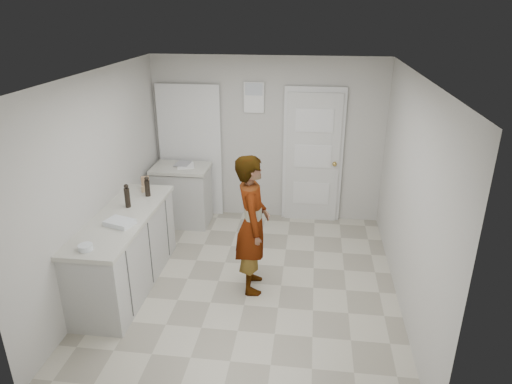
# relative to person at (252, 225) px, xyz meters

# --- Properties ---
(ground) EXTENTS (4.00, 4.00, 0.00)m
(ground) POSITION_rel_person_xyz_m (-0.05, 0.06, -0.83)
(ground) COLOR gray
(ground) RESTS_ON ground
(room_shell) EXTENTS (4.00, 4.00, 4.00)m
(room_shell) POSITION_rel_person_xyz_m (-0.22, 2.01, 0.19)
(room_shell) COLOR beige
(room_shell) RESTS_ON ground
(main_counter) EXTENTS (0.64, 1.96, 0.93)m
(main_counter) POSITION_rel_person_xyz_m (-1.50, -0.14, -0.41)
(main_counter) COLOR beige
(main_counter) RESTS_ON ground
(side_counter) EXTENTS (0.84, 0.61, 0.93)m
(side_counter) POSITION_rel_person_xyz_m (-1.30, 1.61, -0.40)
(side_counter) COLOR beige
(side_counter) RESTS_ON ground
(person) EXTENTS (0.48, 0.66, 1.66)m
(person) POSITION_rel_person_xyz_m (0.00, 0.00, 0.00)
(person) COLOR silver
(person) RESTS_ON ground
(cake_mix_box) EXTENTS (0.11, 0.08, 0.17)m
(cake_mix_box) POSITION_rel_person_xyz_m (-1.50, 0.69, 0.18)
(cake_mix_box) COLOR #A07850
(cake_mix_box) RESTS_ON main_counter
(spice_jar) EXTENTS (0.05, 0.05, 0.08)m
(spice_jar) POSITION_rel_person_xyz_m (-1.49, 0.57, 0.13)
(spice_jar) COLOR tan
(spice_jar) RESTS_ON main_counter
(oil_cruet_a) EXTENTS (0.07, 0.07, 0.26)m
(oil_cruet_a) POSITION_rel_person_xyz_m (-1.39, 0.46, 0.22)
(oil_cruet_a) COLOR black
(oil_cruet_a) RESTS_ON main_counter
(oil_cruet_b) EXTENTS (0.06, 0.06, 0.29)m
(oil_cruet_b) POSITION_rel_person_xyz_m (-1.51, 0.10, 0.23)
(oil_cruet_b) COLOR black
(oil_cruet_b) RESTS_ON main_counter
(baking_dish) EXTENTS (0.35, 0.29, 0.05)m
(baking_dish) POSITION_rel_person_xyz_m (-1.42, -0.37, 0.12)
(baking_dish) COLOR silver
(baking_dish) RESTS_ON main_counter
(egg_bowl) EXTENTS (0.14, 0.14, 0.06)m
(egg_bowl) POSITION_rel_person_xyz_m (-1.53, -0.94, 0.12)
(egg_bowl) COLOR silver
(egg_bowl) RESTS_ON main_counter
(papers) EXTENTS (0.32, 0.37, 0.01)m
(papers) POSITION_rel_person_xyz_m (-1.23, 1.65, 0.10)
(papers) COLOR white
(papers) RESTS_ON side_counter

